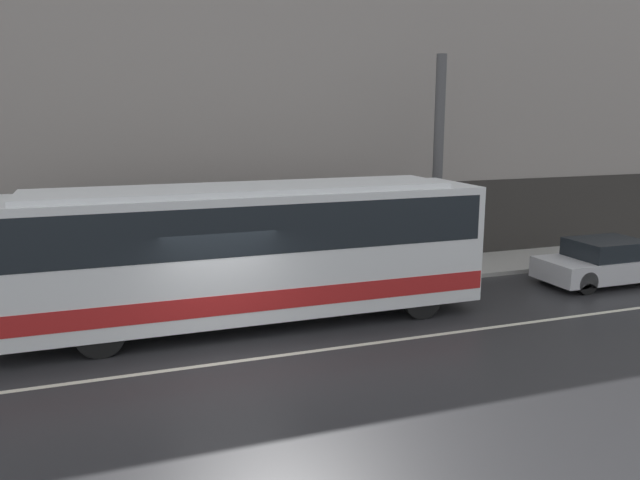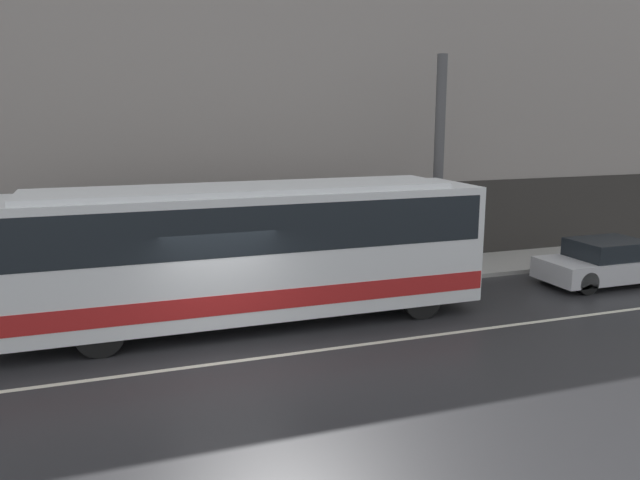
% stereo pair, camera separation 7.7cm
% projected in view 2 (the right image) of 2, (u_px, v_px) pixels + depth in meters
% --- Properties ---
extents(ground_plane, '(60.00, 60.00, 0.00)m').
position_uv_depth(ground_plane, '(232.00, 362.00, 12.81)').
color(ground_plane, '#262628').
extents(sidewalk, '(60.00, 2.58, 0.13)m').
position_uv_depth(sidewalk, '(195.00, 291.00, 17.69)').
color(sidewalk, '#A09E99').
rests_on(sidewalk, ground_plane).
extents(building_facade, '(60.00, 0.35, 10.90)m').
position_uv_depth(building_facade, '(180.00, 105.00, 17.98)').
color(building_facade, gray).
rests_on(building_facade, ground_plane).
extents(lane_stripe, '(54.00, 0.14, 0.01)m').
position_uv_depth(lane_stripe, '(232.00, 362.00, 12.81)').
color(lane_stripe, beige).
rests_on(lane_stripe, ground_plane).
extents(transit_bus, '(11.56, 2.51, 3.35)m').
position_uv_depth(transit_bus, '(246.00, 247.00, 14.82)').
color(transit_bus, white).
rests_on(transit_bus, ground_plane).
extents(sedan_white_front, '(4.30, 1.79, 1.33)m').
position_uv_depth(sedan_white_front, '(609.00, 263.00, 18.65)').
color(sedan_white_front, silver).
rests_on(sedan_white_front, ground_plane).
extents(utility_pole_near, '(0.30, 0.30, 6.57)m').
position_uv_depth(utility_pole_near, '(438.00, 167.00, 18.70)').
color(utility_pole_near, '#4C4C4F').
rests_on(utility_pole_near, sidewalk).
extents(pedestrian_waiting, '(0.36, 0.36, 1.78)m').
position_uv_depth(pedestrian_waiting, '(149.00, 269.00, 16.44)').
color(pedestrian_waiting, '#1E5933').
rests_on(pedestrian_waiting, sidewalk).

